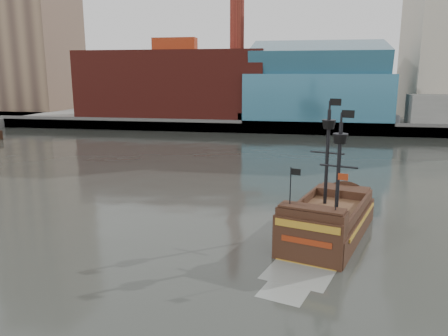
# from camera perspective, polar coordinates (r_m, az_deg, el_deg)

# --- Properties ---
(ground) EXTENTS (400.00, 400.00, 0.00)m
(ground) POSITION_cam_1_polar(r_m,az_deg,el_deg) (30.55, -5.24, -11.16)
(ground) COLOR #2D2F29
(ground) RESTS_ON ground
(promenade_far) EXTENTS (220.00, 60.00, 2.00)m
(promenade_far) POSITION_cam_1_polar(r_m,az_deg,el_deg) (119.71, 6.80, 6.85)
(promenade_far) COLOR slate
(promenade_far) RESTS_ON ground
(seawall) EXTENTS (220.00, 1.00, 2.60)m
(seawall) POSITION_cam_1_polar(r_m,az_deg,el_deg) (90.43, 5.53, 5.34)
(seawall) COLOR #4C4C49
(seawall) RESTS_ON ground
(skyline) EXTENTS (149.00, 45.00, 62.00)m
(skyline) POSITION_cam_1_polar(r_m,az_deg,el_deg) (112.23, 9.64, 18.47)
(skyline) COLOR #785F48
(skyline) RESTS_ON promenade_far
(pirate_ship) EXTENTS (8.48, 15.38, 11.04)m
(pirate_ship) POSITION_cam_1_polar(r_m,az_deg,el_deg) (34.04, 13.45, -7.15)
(pirate_ship) COLOR black
(pirate_ship) RESTS_ON ground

